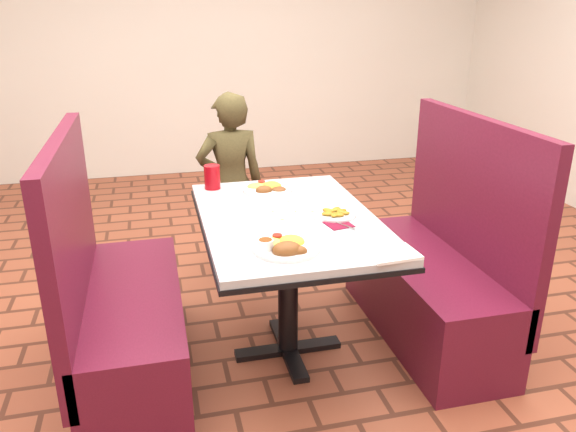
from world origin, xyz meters
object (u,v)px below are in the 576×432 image
object	(u,v)px
booth_bench_right	(434,278)
red_tumbler	(212,177)
far_dinner_plate	(267,186)
dining_table	(288,235)
near_dinner_plate	(285,243)
booth_bench_left	(122,315)
plantain_plate	(335,214)
diner_person	(231,185)

from	to	relation	value
booth_bench_right	red_tumbler	size ratio (longest dim) A/B	9.32
booth_bench_right	far_dinner_plate	size ratio (longest dim) A/B	4.57
dining_table	far_dinner_plate	distance (m)	0.42
near_dinner_plate	red_tumbler	bearing A→B (deg)	101.94
dining_table	near_dinner_plate	distance (m)	0.42
booth_bench_left	near_dinner_plate	xyz separation A→B (m)	(0.69, -0.38, 0.45)
dining_table	far_dinner_plate	xyz separation A→B (m)	(-0.02, 0.40, 0.12)
dining_table	booth_bench_left	size ratio (longest dim) A/B	1.01
booth_bench_left	plantain_plate	size ratio (longest dim) A/B	6.18
dining_table	diner_person	bearing A→B (deg)	96.74
booth_bench_right	far_dinner_plate	xyz separation A→B (m)	(-0.81, 0.40, 0.44)
booth_bench_left	far_dinner_plate	size ratio (longest dim) A/B	4.57
booth_bench_left	plantain_plate	world-z (taller)	booth_bench_left
red_tumbler	booth_bench_right	bearing A→B (deg)	-25.09
far_dinner_plate	diner_person	bearing A→B (deg)	99.57
booth_bench_left	booth_bench_right	xyz separation A→B (m)	(1.60, 0.00, 0.00)
booth_bench_right	diner_person	size ratio (longest dim) A/B	1.01
near_dinner_plate	booth_bench_right	bearing A→B (deg)	22.82
booth_bench_right	far_dinner_plate	distance (m)	1.01
booth_bench_right	far_dinner_plate	bearing A→B (deg)	153.76
plantain_plate	red_tumbler	world-z (taller)	red_tumbler
booth_bench_right	plantain_plate	size ratio (longest dim) A/B	6.18
booth_bench_left	plantain_plate	distance (m)	1.10
diner_person	near_dinner_plate	distance (m)	1.44
near_dinner_plate	red_tumbler	size ratio (longest dim) A/B	2.14
dining_table	far_dinner_plate	size ratio (longest dim) A/B	4.62
far_dinner_plate	near_dinner_plate	bearing A→B (deg)	-96.68
diner_person	booth_bench_left	bearing A→B (deg)	54.56
plantain_plate	red_tumbler	size ratio (longest dim) A/B	1.51
booth_bench_left	far_dinner_plate	bearing A→B (deg)	27.11
booth_bench_left	near_dinner_plate	bearing A→B (deg)	-28.83
plantain_plate	booth_bench_right	bearing A→B (deg)	5.37
diner_person	far_dinner_plate	size ratio (longest dim) A/B	4.54
diner_person	plantain_plate	world-z (taller)	diner_person
plantain_plate	red_tumbler	bearing A→B (deg)	131.99
near_dinner_plate	red_tumbler	xyz separation A→B (m)	(-0.19, 0.89, 0.03)
red_tumbler	dining_table	bearing A→B (deg)	-60.02
booth_bench_left	far_dinner_plate	xyz separation A→B (m)	(0.78, 0.40, 0.44)
booth_bench_right	diner_person	xyz separation A→B (m)	(-0.92, 1.04, 0.27)
diner_person	red_tumbler	world-z (taller)	diner_person
booth_bench_right	plantain_plate	distance (m)	0.73
booth_bench_right	near_dinner_plate	world-z (taller)	booth_bench_right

